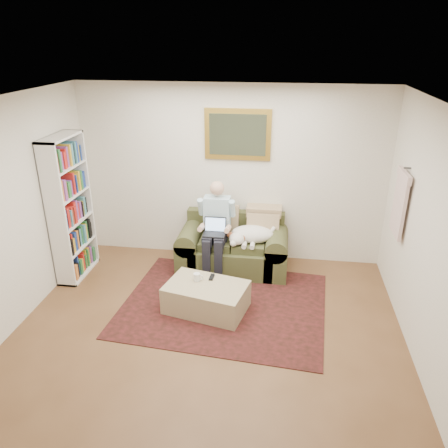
% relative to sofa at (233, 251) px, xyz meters
% --- Properties ---
extents(room_shell, '(4.51, 5.00, 2.61)m').
position_rel_sofa_xyz_m(room_shell, '(-0.10, -1.71, 1.03)').
color(room_shell, brown).
rests_on(room_shell, ground).
extents(rug, '(2.68, 2.22, 0.01)m').
position_rel_sofa_xyz_m(rug, '(0.01, -0.98, -0.27)').
color(rug, black).
rests_on(rug, room_shell).
extents(sofa, '(1.58, 0.80, 0.95)m').
position_rel_sofa_xyz_m(sofa, '(0.00, 0.00, 0.00)').
color(sofa, brown).
rests_on(sofa, room_shell).
extents(seated_man, '(0.52, 0.74, 1.32)m').
position_rel_sofa_xyz_m(seated_man, '(-0.24, -0.14, 0.39)').
color(seated_man, '#8CC5D8').
rests_on(seated_man, sofa).
extents(laptop, '(0.31, 0.24, 0.22)m').
position_rel_sofa_xyz_m(laptop, '(-0.24, -0.21, 0.42)').
color(laptop, black).
rests_on(laptop, seated_man).
extents(sleeping_dog, '(0.65, 0.41, 0.24)m').
position_rel_sofa_xyz_m(sleeping_dog, '(0.28, -0.08, 0.33)').
color(sleeping_dog, white).
rests_on(sleeping_dog, sofa).
extents(ottoman, '(1.09, 0.82, 0.35)m').
position_rel_sofa_xyz_m(ottoman, '(-0.20, -1.12, -0.09)').
color(ottoman, tan).
rests_on(ottoman, room_shell).
extents(coffee_mug, '(0.08, 0.08, 0.10)m').
position_rel_sofa_xyz_m(coffee_mug, '(-0.33, -1.03, 0.13)').
color(coffee_mug, white).
rests_on(coffee_mug, ottoman).
extents(tv_remote, '(0.06, 0.15, 0.02)m').
position_rel_sofa_xyz_m(tv_remote, '(-0.16, -0.94, 0.09)').
color(tv_remote, black).
rests_on(tv_remote, ottoman).
extents(bookshelf, '(0.28, 0.80, 2.00)m').
position_rel_sofa_xyz_m(bookshelf, '(-2.20, -0.47, 0.73)').
color(bookshelf, white).
rests_on(bookshelf, room_shell).
extents(wall_mirror, '(0.94, 0.04, 0.72)m').
position_rel_sofa_xyz_m(wall_mirror, '(0.00, 0.41, 1.63)').
color(wall_mirror, gold).
rests_on(wall_mirror, room_shell).
extents(hanging_shirt, '(0.06, 0.52, 0.90)m').
position_rel_sofa_xyz_m(hanging_shirt, '(2.09, -0.47, 1.08)').
color(hanging_shirt, beige).
rests_on(hanging_shirt, room_shell).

